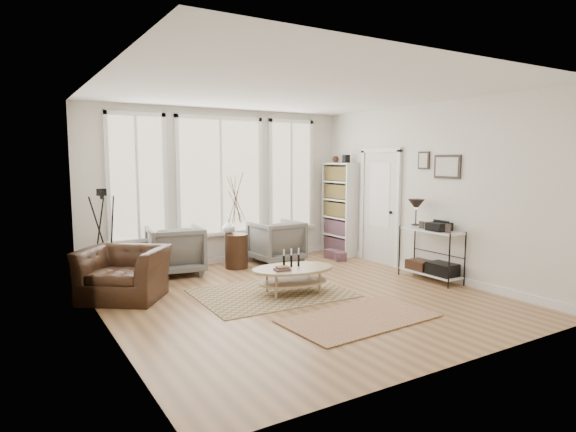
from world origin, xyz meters
TOP-DOWN VIEW (x-y plane):
  - room at (0.02, 0.03)m, footprint 5.50×5.54m
  - bay_window at (0.00, 2.71)m, footprint 4.14×0.12m
  - door at (2.57, 1.15)m, footprint 0.09×1.06m
  - bookcase at (2.44, 2.23)m, footprint 0.31×0.85m
  - low_shelf at (2.38, -0.30)m, footprint 0.38×1.08m
  - wall_art at (2.58, -0.27)m, footprint 0.04×0.88m
  - rug_main at (-0.23, 0.35)m, footprint 2.20×1.68m
  - rug_runner at (0.13, -1.22)m, footprint 1.95×1.16m
  - coffee_table at (0.03, 0.18)m, footprint 1.34×0.97m
  - armchair_left at (-1.06, 2.27)m, footprint 1.01×1.03m
  - armchair_right at (0.90, 2.19)m, footprint 0.91×0.93m
  - side_table at (0.04, 2.14)m, footprint 0.42×0.42m
  - vase at (-0.03, 2.31)m, footprint 0.30×0.30m
  - accent_chair at (-2.15, 1.21)m, footprint 1.48×1.45m
  - tripod_camera at (-2.24, 2.09)m, footprint 0.54×0.54m
  - book_stack_near at (2.05, 1.95)m, footprint 0.26×0.30m
  - book_stack_far at (2.05, 1.70)m, footprint 0.29×0.32m

SIDE VIEW (x-z plane):
  - rug_main at x=-0.23m, z-range 0.00..0.01m
  - rug_runner at x=0.13m, z-range 0.01..0.02m
  - book_stack_far at x=2.05m, z-range 0.00..0.17m
  - book_stack_near at x=2.05m, z-range 0.00..0.17m
  - coffee_table at x=0.03m, z-range 0.02..0.59m
  - accent_chair at x=-2.15m, z-range 0.00..0.73m
  - armchair_right at x=0.90m, z-range 0.00..0.81m
  - armchair_left at x=-1.06m, z-range 0.00..0.84m
  - low_shelf at x=2.38m, z-range -0.14..1.16m
  - tripod_camera at x=-2.24m, z-range -0.06..1.46m
  - vase at x=-0.03m, z-range 0.62..0.88m
  - side_table at x=0.04m, z-range -0.03..1.71m
  - bookcase at x=2.44m, z-range -0.07..1.99m
  - door at x=2.57m, z-range 0.01..2.23m
  - room at x=0.02m, z-range -0.02..2.88m
  - bay_window at x=0.00m, z-range 0.49..2.73m
  - wall_art at x=2.58m, z-range 1.66..2.10m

